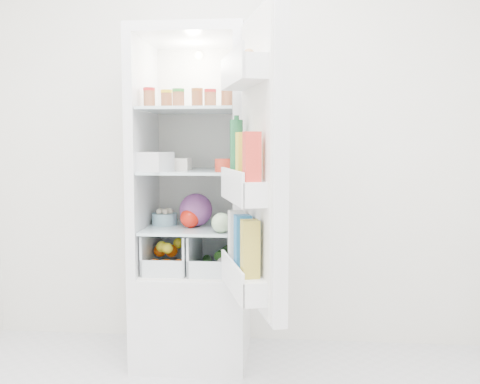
# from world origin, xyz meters

# --- Properties ---
(room_walls) EXTENTS (3.02, 3.02, 2.61)m
(room_walls) POSITION_xyz_m (0.00, 0.00, 1.59)
(room_walls) COLOR white
(room_walls) RESTS_ON ground
(refrigerator) EXTENTS (0.60, 0.60, 1.80)m
(refrigerator) POSITION_xyz_m (-0.20, 1.25, 0.67)
(refrigerator) COLOR white
(refrigerator) RESTS_ON ground
(shelf_low) EXTENTS (0.49, 0.53, 0.01)m
(shelf_low) POSITION_xyz_m (-0.20, 1.19, 0.74)
(shelf_low) COLOR silver
(shelf_low) RESTS_ON refrigerator
(shelf_mid) EXTENTS (0.49, 0.53, 0.02)m
(shelf_mid) POSITION_xyz_m (-0.20, 1.19, 1.05)
(shelf_mid) COLOR silver
(shelf_mid) RESTS_ON refrigerator
(shelf_top) EXTENTS (0.49, 0.53, 0.02)m
(shelf_top) POSITION_xyz_m (-0.20, 1.19, 1.38)
(shelf_top) COLOR silver
(shelf_top) RESTS_ON refrigerator
(crisper_left) EXTENTS (0.23, 0.46, 0.22)m
(crisper_left) POSITION_xyz_m (-0.32, 1.19, 0.61)
(crisper_left) COLOR silver
(crisper_left) RESTS_ON refrigerator
(crisper_right) EXTENTS (0.23, 0.46, 0.22)m
(crisper_right) POSITION_xyz_m (-0.08, 1.19, 0.61)
(crisper_right) COLOR silver
(crisper_right) RESTS_ON refrigerator
(condiment_jars) EXTENTS (0.46, 0.34, 0.08)m
(condiment_jars) POSITION_xyz_m (-0.21, 1.13, 1.43)
(condiment_jars) COLOR #B21919
(condiment_jars) RESTS_ON shelf_top
(squeeze_bottle) EXTENTS (0.06, 0.06, 0.18)m
(squeeze_bottle) POSITION_xyz_m (0.01, 1.28, 1.48)
(squeeze_bottle) COLOR silver
(squeeze_bottle) RESTS_ON shelf_top
(tub_white) EXTENTS (0.20, 0.20, 0.10)m
(tub_white) POSITION_xyz_m (-0.37, 1.01, 1.11)
(tub_white) COLOR silver
(tub_white) RESTS_ON shelf_mid
(tub_cream) EXTENTS (0.12, 0.12, 0.06)m
(tub_cream) POSITION_xyz_m (-0.27, 1.16, 1.09)
(tub_cream) COLOR white
(tub_cream) RESTS_ON shelf_mid
(tin_red) EXTENTS (0.12, 0.12, 0.07)m
(tin_red) POSITION_xyz_m (-0.01, 1.03, 1.09)
(tin_red) COLOR #B52D1B
(tin_red) RESTS_ON shelf_mid
(foil_tray) EXTENTS (0.21, 0.18, 0.04)m
(foil_tray) POSITION_xyz_m (-0.32, 1.26, 1.08)
(foil_tray) COLOR silver
(foil_tray) RESTS_ON shelf_mid
(red_cabbage) EXTENTS (0.18, 0.18, 0.18)m
(red_cabbage) POSITION_xyz_m (-0.18, 1.18, 0.84)
(red_cabbage) COLOR #55205E
(red_cabbage) RESTS_ON shelf_low
(bell_pepper) EXTENTS (0.11, 0.11, 0.11)m
(bell_pepper) POSITION_xyz_m (-0.20, 1.12, 0.80)
(bell_pepper) COLOR red
(bell_pepper) RESTS_ON shelf_low
(mushroom_bowl) EXTENTS (0.17, 0.17, 0.06)m
(mushroom_bowl) POSITION_xyz_m (-0.36, 1.21, 0.78)
(mushroom_bowl) COLOR #7DA8BA
(mushroom_bowl) RESTS_ON shelf_low
(salad_bag) EXTENTS (0.10, 0.10, 0.10)m
(salad_bag) POSITION_xyz_m (-0.02, 0.98, 0.80)
(salad_bag) COLOR #9CBB8C
(salad_bag) RESTS_ON shelf_low
(citrus_pile) EXTENTS (0.20, 0.24, 0.16)m
(citrus_pile) POSITION_xyz_m (-0.33, 1.12, 0.59)
(citrus_pile) COLOR orange
(citrus_pile) RESTS_ON refrigerator
(veg_pile) EXTENTS (0.16, 0.30, 0.10)m
(veg_pile) POSITION_xyz_m (-0.07, 1.18, 0.56)
(veg_pile) COLOR #26521B
(veg_pile) RESTS_ON refrigerator
(fridge_door) EXTENTS (0.32, 0.59, 1.30)m
(fridge_door) POSITION_xyz_m (0.18, 0.62, 1.09)
(fridge_door) COLOR white
(fridge_door) RESTS_ON refrigerator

